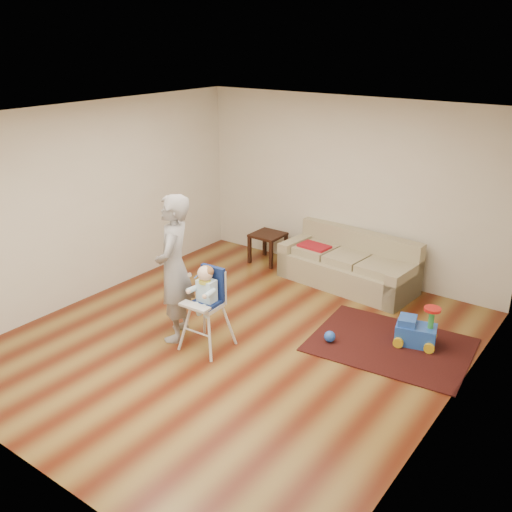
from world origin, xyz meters
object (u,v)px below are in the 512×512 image
Objects in this scene: toy_ball at (330,336)px; adult at (174,268)px; sofa at (348,261)px; ride_on_toy at (417,325)px; high_chair at (206,309)px; side_table at (268,248)px.

toy_ball is 2.06m from adult.
sofa is at bearing 130.48° from adult.
ride_on_toy is 2.98m from adult.
toy_ball is at bearing -161.22° from ride_on_toy.
high_chair is at bearing -157.55° from ride_on_toy.
toy_ball is (0.64, -1.65, -0.30)m from sofa.
high_chair is (0.99, -2.67, 0.27)m from side_table.
toy_ball is (2.13, -1.73, -0.16)m from side_table.
sofa is at bearing 129.33° from ride_on_toy.
adult reaches higher than sofa.
adult reaches higher than high_chair.
ride_on_toy is at bearing 33.50° from toy_ball.
toy_ball is 1.54m from high_chair.
high_chair is 0.62m from adult.
high_chair is at bearing -69.73° from side_table.
ride_on_toy is at bearing -21.23° from side_table.
side_table is 3.20m from ride_on_toy.
high_chair is at bearing -140.28° from toy_ball.
ride_on_toy reaches higher than side_table.
adult is at bearing -105.60° from sofa.
side_table is 0.46× the size of high_chair.
toy_ball is at bearing -63.93° from sofa.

